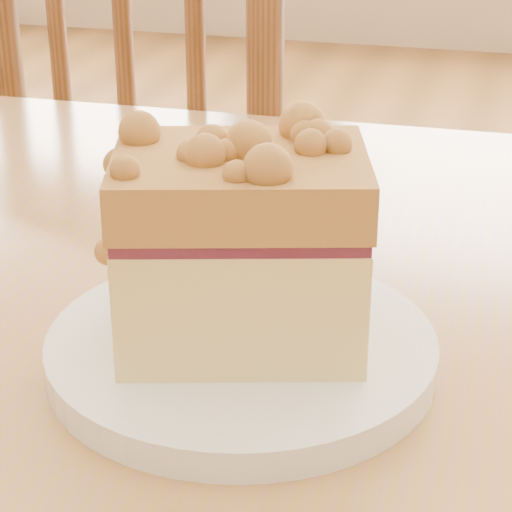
{
  "coord_description": "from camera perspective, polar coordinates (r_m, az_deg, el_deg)",
  "views": [
    {
      "loc": [
        0.23,
        -0.43,
        1.03
      ],
      "look_at": [
        0.11,
        0.05,
        0.8
      ],
      "focal_mm": 70.0,
      "sensor_mm": 36.0,
      "label": 1
    }
  ],
  "objects": [
    {
      "name": "cafe_table_main",
      "position": [
        0.69,
        -10.68,
        -9.43
      ],
      "size": [
        1.13,
        0.76,
        0.75
      ],
      "rotation": [
        0.0,
        0.0,
        0.01
      ],
      "color": "#A56B40",
      "rests_on": "ground"
    },
    {
      "name": "cafe_chair_main",
      "position": [
        1.3,
        -2.66,
        -0.02
      ],
      "size": [
        0.53,
        0.53,
        0.95
      ],
      "rotation": [
        0.0,
        0.0,
        2.85
      ],
      "color": "brown",
      "rests_on": "ground"
    },
    {
      "name": "plate",
      "position": [
        0.53,
        -0.83,
        -5.45
      ],
      "size": [
        0.21,
        0.21,
        0.02
      ],
      "color": "white",
      "rests_on": "cafe_table_main"
    },
    {
      "name": "cake_slice",
      "position": [
        0.5,
        -0.86,
        0.98
      ],
      "size": [
        0.15,
        0.12,
        0.12
      ],
      "rotation": [
        0.0,
        0.0,
        0.27
      ],
      "color": "#EDD586",
      "rests_on": "plate"
    }
  ]
}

